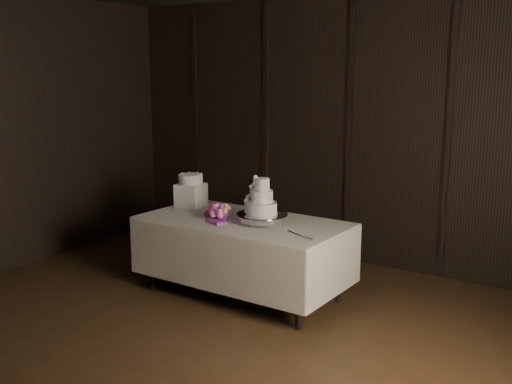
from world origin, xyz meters
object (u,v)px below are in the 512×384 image
object	(u,v)px
cake_stand	(262,219)
box_pedestal	(191,196)
small_cake	(191,179)
bouquet	(219,213)
wedding_cake	(259,200)
display_table	(243,254)

from	to	relation	value
cake_stand	box_pedestal	xyz separation A→B (m)	(-0.99, 0.16, 0.08)
cake_stand	small_cake	distance (m)	1.03
cake_stand	bouquet	distance (m)	0.43
cake_stand	small_cake	xyz separation A→B (m)	(-0.99, 0.16, 0.26)
cake_stand	wedding_cake	distance (m)	0.18
cake_stand	small_cake	world-z (taller)	small_cake
display_table	cake_stand	xyz separation A→B (m)	(0.22, -0.01, 0.39)
wedding_cake	display_table	bearing A→B (deg)	161.05
cake_stand	wedding_cake	bearing A→B (deg)	-150.26
display_table	wedding_cake	world-z (taller)	wedding_cake
cake_stand	small_cake	size ratio (longest dim) A/B	1.93
cake_stand	box_pedestal	distance (m)	1.00
display_table	box_pedestal	size ratio (longest dim) A/B	7.73
display_table	bouquet	world-z (taller)	bouquet
display_table	small_cake	xyz separation A→B (m)	(-0.76, 0.16, 0.64)
bouquet	cake_stand	bearing A→B (deg)	15.29
display_table	small_cake	bearing A→B (deg)	169.54
cake_stand	wedding_cake	world-z (taller)	wedding_cake
bouquet	box_pedestal	xyz separation A→B (m)	(-0.57, 0.28, 0.06)
small_cake	box_pedestal	bearing A→B (deg)	0.00
small_cake	display_table	bearing A→B (deg)	-11.56
display_table	cake_stand	bearing A→B (deg)	-0.96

